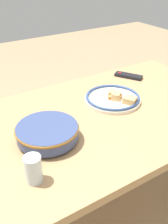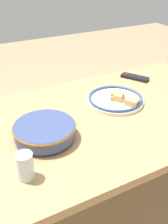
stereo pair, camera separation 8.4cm
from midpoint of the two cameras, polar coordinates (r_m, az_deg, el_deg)
The scene contains 6 objects.
ground_plane at distance 1.80m, azimuth 4.26°, elevation -20.79°, with size 8.00×8.00×0.00m, color #9E8460.
dining_table at distance 1.35m, azimuth 5.32°, elevation -3.44°, with size 1.59×0.86×0.73m.
noodle_bowl at distance 1.13m, azimuth -6.47°, elevation -4.04°, with size 0.27×0.27×0.07m.
food_plate at distance 1.43m, azimuth 8.64°, elevation 2.73°, with size 0.30×0.30×0.05m.
tv_remote at distance 1.74m, azimuth 12.37°, elevation 7.36°, with size 0.14×0.18×0.02m.
drinking_glass at distance 0.95m, azimuth -10.20°, elevation -11.59°, with size 0.06×0.06×0.11m.
Camera 2 is at (-0.59, -0.94, 1.42)m, focal length 42.00 mm.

